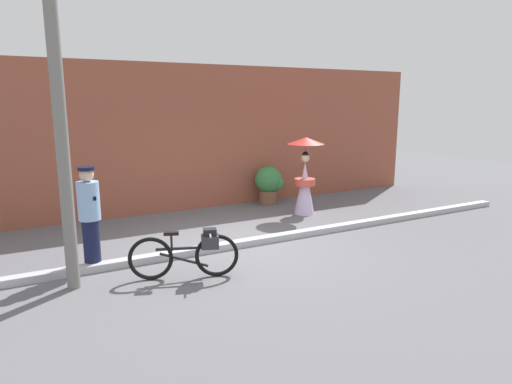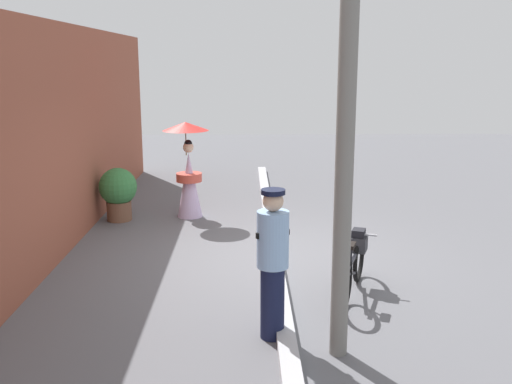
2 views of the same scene
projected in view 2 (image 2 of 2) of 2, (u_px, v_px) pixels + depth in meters
ground_plane at (274, 256)px, 8.90m from camera, size 30.00×30.00×0.00m
building_wall at (42, 143)px, 8.45m from camera, size 14.00×0.40×3.52m
sidewalk_curb at (274, 253)px, 8.89m from camera, size 14.00×0.20×0.12m
bicycle_near_officer at (354, 263)px, 7.45m from camera, size 1.58×0.68×0.76m
person_officer at (273, 261)px, 6.11m from camera, size 0.34×0.36×1.65m
person_with_parasol at (188, 168)px, 10.98m from camera, size 0.87×0.87×1.82m
potted_plant_by_door at (119, 191)px, 10.82m from camera, size 0.72×0.70×1.00m
utility_pole at (346, 120)px, 5.43m from camera, size 0.18×0.18×4.80m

